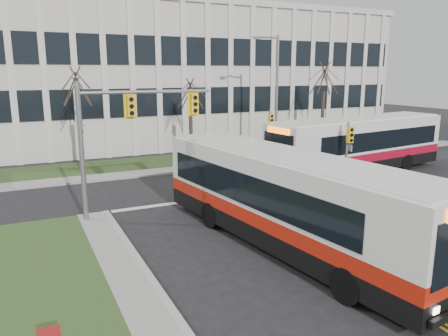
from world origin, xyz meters
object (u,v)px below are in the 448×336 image
(streetlight, at_px, (275,90))
(bus_main, at_px, (286,202))
(directory_sign, at_px, (201,146))
(bus_cross, at_px, (358,146))

(streetlight, xyz_separation_m, bus_main, (-8.82, -15.15, -3.42))
(directory_sign, relative_size, bus_cross, 0.15)
(streetlight, bearing_deg, bus_cross, -71.29)
(directory_sign, height_order, bus_main, bus_main)
(directory_sign, xyz_separation_m, bus_main, (-3.29, -16.45, 0.60))
(directory_sign, bearing_deg, bus_main, -101.31)
(streetlight, relative_size, bus_cross, 0.68)
(bus_cross, bearing_deg, directory_sign, -143.20)
(streetlight, xyz_separation_m, bus_cross, (2.27, -6.70, -3.40))
(streetlight, xyz_separation_m, directory_sign, (-5.53, 1.30, -4.02))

